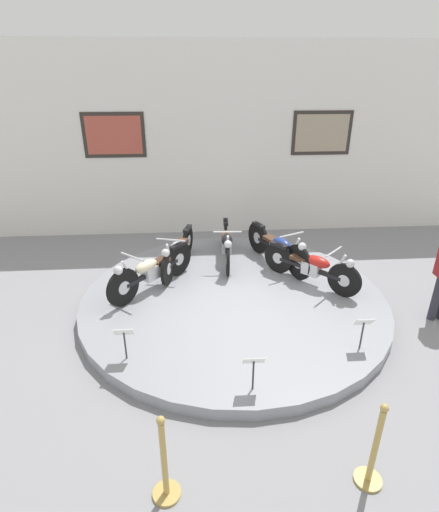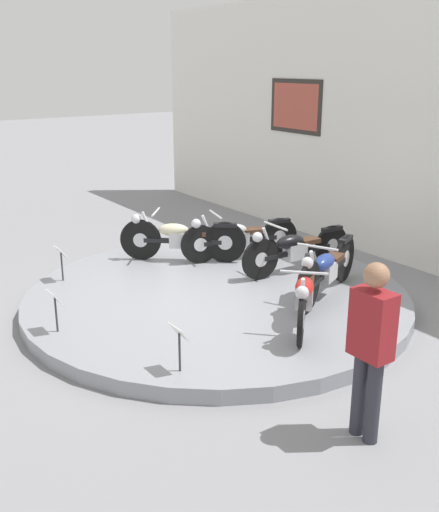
# 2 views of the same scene
# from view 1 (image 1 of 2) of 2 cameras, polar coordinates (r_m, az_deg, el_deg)

# --- Properties ---
(ground_plane) EXTENTS (60.00, 60.00, 0.00)m
(ground_plane) POSITION_cam_1_polar(r_m,az_deg,el_deg) (7.11, 2.01, -6.80)
(ground_plane) COLOR gray
(display_platform) EXTENTS (5.25, 5.25, 0.18)m
(display_platform) POSITION_cam_1_polar(r_m,az_deg,el_deg) (7.06, 2.02, -6.17)
(display_platform) COLOR gray
(display_platform) RESTS_ON ground_plane
(back_wall) EXTENTS (14.00, 0.22, 4.37)m
(back_wall) POSITION_cam_1_polar(r_m,az_deg,el_deg) (9.73, -0.03, 15.84)
(back_wall) COLOR white
(back_wall) RESTS_ON ground_plane
(motorcycle_cream) EXTENTS (1.35, 1.55, 0.80)m
(motorcycle_cream) POSITION_cam_1_polar(r_m,az_deg,el_deg) (7.09, -9.79, -1.97)
(motorcycle_cream) COLOR black
(motorcycle_cream) RESTS_ON display_platform
(motorcycle_silver) EXTENTS (0.67, 1.91, 0.78)m
(motorcycle_silver) POSITION_cam_1_polar(r_m,az_deg,el_deg) (7.78, -6.00, 0.71)
(motorcycle_silver) COLOR black
(motorcycle_silver) RESTS_ON display_platform
(motorcycle_black) EXTENTS (0.54, 1.96, 0.78)m
(motorcycle_black) POSITION_cam_1_polar(r_m,az_deg,el_deg) (8.11, 1.03, 1.87)
(motorcycle_black) COLOR black
(motorcycle_black) RESTS_ON display_platform
(motorcycle_blue) EXTENTS (0.89, 1.86, 0.81)m
(motorcycle_blue) POSITION_cam_1_polar(r_m,az_deg,el_deg) (7.95, 8.40, 1.30)
(motorcycle_blue) COLOR black
(motorcycle_blue) RESTS_ON display_platform
(motorcycle_red) EXTENTS (1.41, 1.44, 0.78)m
(motorcycle_red) POSITION_cam_1_polar(r_m,az_deg,el_deg) (7.36, 13.07, -1.36)
(motorcycle_red) COLOR black
(motorcycle_red) RESTS_ON display_platform
(info_placard_front_left) EXTENTS (0.26, 0.11, 0.51)m
(info_placard_front_left) POSITION_cam_1_polar(r_m,az_deg,el_deg) (5.54, -13.47, -11.08)
(info_placard_front_left) COLOR #333338
(info_placard_front_left) RESTS_ON display_platform
(info_placard_front_centre) EXTENTS (0.26, 0.11, 0.51)m
(info_placard_front_centre) POSITION_cam_1_polar(r_m,az_deg,el_deg) (4.96, 4.89, -15.28)
(info_placard_front_centre) COLOR #333338
(info_placard_front_centre) RESTS_ON display_platform
(info_placard_front_right) EXTENTS (0.26, 0.11, 0.51)m
(info_placard_front_right) POSITION_cam_1_polar(r_m,az_deg,el_deg) (5.92, 19.87, -9.40)
(info_placard_front_right) COLOR #333338
(info_placard_front_right) RESTS_ON display_platform
(stanchion_post_left_of_entry) EXTENTS (0.28, 0.28, 1.02)m
(stanchion_post_left_of_entry) POSITION_cam_1_polar(r_m,az_deg,el_deg) (4.29, -7.81, -28.05)
(stanchion_post_left_of_entry) COLOR tan
(stanchion_post_left_of_entry) RESTS_ON ground_plane
(stanchion_post_right_of_entry) EXTENTS (0.28, 0.28, 1.02)m
(stanchion_post_right_of_entry) POSITION_cam_1_polar(r_m,az_deg,el_deg) (4.59, 21.08, -25.21)
(stanchion_post_right_of_entry) COLOR tan
(stanchion_post_right_of_entry) RESTS_ON ground_plane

